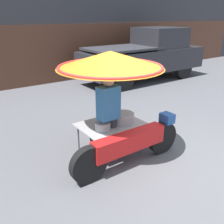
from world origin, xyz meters
TOP-DOWN VIEW (x-y plane):
  - ground_plane at (0.00, 0.00)m, footprint 36.00×36.00m
  - shopfront_building at (0.00, 7.71)m, footprint 28.00×2.06m
  - vendor_motorcycle_cart at (-0.57, 0.90)m, footprint 2.25×1.86m
  - vendor_person at (-0.72, 0.85)m, footprint 0.38×0.22m
  - pickup_truck at (3.94, 4.97)m, footprint 5.23×1.77m

SIDE VIEW (x-z plane):
  - ground_plane at x=0.00m, z-range 0.00..0.00m
  - vendor_person at x=-0.72m, z-range 0.09..1.69m
  - pickup_truck at x=3.94m, z-range -0.03..2.01m
  - vendor_motorcycle_cart at x=-0.57m, z-range 0.50..2.44m
  - shopfront_building at x=0.00m, z-range -0.01..3.34m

